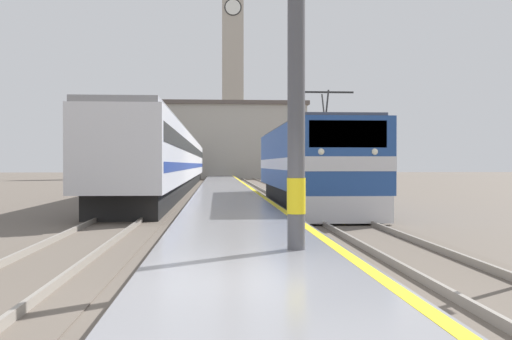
{
  "coord_description": "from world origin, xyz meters",
  "views": [
    {
      "loc": [
        -0.57,
        -7.45,
        1.84
      ],
      "look_at": [
        1.39,
        22.18,
        1.55
      ],
      "focal_mm": 42.0,
      "sensor_mm": 36.0,
      "label": 1
    }
  ],
  "objects": [
    {
      "name": "ground_plane",
      "position": [
        0.0,
        30.0,
        0.0
      ],
      "size": [
        200.0,
        200.0,
        0.0
      ],
      "primitive_type": "plane",
      "color": "#60564C"
    },
    {
      "name": "platform",
      "position": [
        0.0,
        25.0,
        0.2
      ],
      "size": [
        3.29,
        140.0,
        0.41
      ],
      "color": "gray",
      "rests_on": "ground"
    },
    {
      "name": "rail_track_near",
      "position": [
        3.29,
        25.0,
        0.03
      ],
      "size": [
        2.84,
        140.0,
        0.16
      ],
      "color": "#60564C",
      "rests_on": "ground"
    },
    {
      "name": "rail_track_far",
      "position": [
        -3.64,
        25.0,
        0.03
      ],
      "size": [
        2.84,
        140.0,
        0.16
      ],
      "color": "#60564C",
      "rests_on": "ground"
    },
    {
      "name": "locomotive_train",
      "position": [
        3.29,
        17.29,
        1.78
      ],
      "size": [
        2.92,
        14.98,
        4.43
      ],
      "color": "black",
      "rests_on": "ground"
    },
    {
      "name": "passenger_train",
      "position": [
        -3.64,
        36.8,
        2.1
      ],
      "size": [
        2.92,
        52.54,
        3.9
      ],
      "color": "black",
      "rests_on": "ground"
    },
    {
      "name": "clock_tower",
      "position": [
        1.79,
        79.1,
        15.18
      ],
      "size": [
        3.79,
        3.79,
        28.99
      ],
      "color": "#ADA393",
      "rests_on": "ground"
    },
    {
      "name": "station_building",
      "position": [
        1.28,
        70.53,
        4.94
      ],
      "size": [
        19.62,
        7.98,
        9.82
      ],
      "color": "#A8A399",
      "rests_on": "ground"
    }
  ]
}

